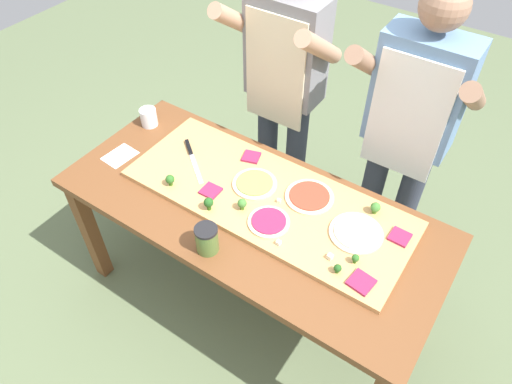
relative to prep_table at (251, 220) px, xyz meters
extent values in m
plane|color=#60704C|center=(0.00, 0.00, -0.68)|extent=(8.00, 8.00, 0.00)
cube|color=brown|center=(-0.84, -0.34, -0.31)|extent=(0.07, 0.07, 0.74)
cube|color=brown|center=(-0.84, 0.34, -0.31)|extent=(0.07, 0.07, 0.74)
cube|color=brown|center=(0.84, 0.34, -0.31)|extent=(0.07, 0.07, 0.74)
cube|color=brown|center=(0.00, 0.00, 0.08)|extent=(1.80, 0.80, 0.04)
cube|color=tan|center=(0.04, 0.08, 0.11)|extent=(1.35, 0.53, 0.02)
cube|color=#B7BABF|center=(-0.34, 0.03, 0.13)|extent=(0.18, 0.15, 0.00)
cube|color=black|center=(-0.47, 0.13, 0.13)|extent=(0.10, 0.08, 0.02)
cylinder|color=beige|center=(0.48, 0.10, 0.13)|extent=(0.23, 0.23, 0.01)
cylinder|color=beige|center=(0.48, 0.10, 0.14)|extent=(0.19, 0.19, 0.01)
cylinder|color=beige|center=(-0.05, 0.11, 0.13)|extent=(0.21, 0.21, 0.01)
cylinder|color=#899E4C|center=(-0.05, 0.11, 0.14)|extent=(0.17, 0.17, 0.01)
cylinder|color=beige|center=(0.21, 0.18, 0.13)|extent=(0.22, 0.22, 0.01)
cylinder|color=#BC3D28|center=(0.21, 0.18, 0.14)|extent=(0.18, 0.18, 0.01)
cylinder|color=beige|center=(0.13, -0.05, 0.13)|extent=(0.19, 0.19, 0.01)
cylinder|color=#9E234C|center=(0.13, -0.05, 0.14)|extent=(0.15, 0.15, 0.01)
cube|color=#9E234C|center=(-0.19, -0.05, 0.13)|extent=(0.08, 0.08, 0.01)
cube|color=#9E234C|center=(0.64, 0.19, 0.13)|extent=(0.08, 0.08, 0.01)
cube|color=#9E234C|center=(0.60, -0.11, 0.13)|extent=(0.10, 0.10, 0.01)
cube|color=#9E234C|center=(-0.17, 0.25, 0.13)|extent=(0.10, 0.10, 0.01)
cylinder|color=#2C5915|center=(0.50, -0.12, 0.13)|extent=(0.01, 0.01, 0.02)
sphere|color=#23561E|center=(0.50, -0.12, 0.15)|extent=(0.03, 0.03, 0.03)
cylinder|color=#2C5915|center=(-0.13, -0.14, 0.14)|extent=(0.02, 0.02, 0.03)
sphere|color=#23561E|center=(-0.13, -0.14, 0.17)|extent=(0.04, 0.04, 0.04)
cylinder|color=#366618|center=(-0.37, -0.12, 0.13)|extent=(0.02, 0.02, 0.02)
sphere|color=#2D6623|center=(-0.37, -0.12, 0.16)|extent=(0.04, 0.04, 0.04)
cylinder|color=#366618|center=(0.54, -0.04, 0.13)|extent=(0.01, 0.01, 0.02)
sphere|color=#2D6623|center=(0.54, -0.04, 0.15)|extent=(0.03, 0.03, 0.03)
cylinder|color=#487A23|center=(0.49, 0.26, 0.13)|extent=(0.02, 0.02, 0.02)
sphere|color=#427F33|center=(0.49, 0.26, 0.16)|extent=(0.04, 0.04, 0.04)
cylinder|color=#487A23|center=(-0.01, -0.05, 0.14)|extent=(0.02, 0.02, 0.02)
sphere|color=#427F33|center=(-0.01, -0.05, 0.16)|extent=(0.04, 0.04, 0.04)
cube|color=white|center=(0.23, -0.13, 0.13)|extent=(0.02, 0.02, 0.02)
cube|color=silver|center=(0.44, -0.07, 0.14)|extent=(0.03, 0.03, 0.02)
cube|color=white|center=(0.11, 0.07, 0.13)|extent=(0.02, 0.02, 0.02)
cylinder|color=white|center=(-0.80, 0.19, 0.15)|extent=(0.09, 0.09, 0.10)
cylinder|color=white|center=(-0.80, 0.19, 0.13)|extent=(0.08, 0.08, 0.05)
cylinder|color=#517033|center=(-0.01, -0.30, 0.16)|extent=(0.10, 0.10, 0.12)
cylinder|color=black|center=(-0.01, -0.30, 0.22)|extent=(0.10, 0.10, 0.01)
cube|color=white|center=(-0.75, -0.09, 0.10)|extent=(0.13, 0.17, 0.00)
cylinder|color=#333847|center=(-0.35, 0.70, -0.23)|extent=(0.12, 0.12, 0.90)
cylinder|color=#333847|center=(-0.15, 0.70, -0.23)|extent=(0.12, 0.12, 0.90)
cube|color=gray|center=(-0.25, 0.70, 0.49)|extent=(0.40, 0.20, 0.55)
cube|color=beige|center=(-0.25, 0.59, 0.41)|extent=(0.34, 0.01, 0.60)
cylinder|color=tan|center=(-0.48, 0.60, 0.61)|extent=(0.08, 0.39, 0.31)
cylinder|color=tan|center=(-0.02, 0.60, 0.61)|extent=(0.08, 0.39, 0.31)
cylinder|color=#333847|center=(0.34, 0.70, -0.23)|extent=(0.12, 0.12, 0.90)
cylinder|color=#333847|center=(0.54, 0.70, -0.23)|extent=(0.12, 0.12, 0.90)
cube|color=#6689B2|center=(0.44, 0.70, 0.49)|extent=(0.40, 0.20, 0.55)
cube|color=white|center=(0.44, 0.59, 0.41)|extent=(0.34, 0.01, 0.60)
cylinder|color=#997056|center=(0.21, 0.60, 0.61)|extent=(0.08, 0.39, 0.31)
cylinder|color=#997056|center=(0.67, 0.60, 0.61)|extent=(0.08, 0.39, 0.31)
sphere|color=#997056|center=(0.44, 0.70, 0.89)|extent=(0.20, 0.20, 0.20)
camera|label=1|loc=(0.84, -1.19, 1.69)|focal=33.14mm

